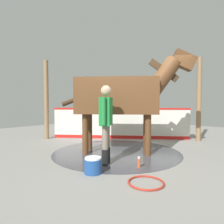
% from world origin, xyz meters
% --- Properties ---
extents(ground_plane, '(16.00, 16.00, 0.02)m').
position_xyz_m(ground_plane, '(0.00, 0.00, -0.01)').
color(ground_plane, gray).
extents(wet_patch, '(3.37, 3.37, 0.00)m').
position_xyz_m(wet_patch, '(-0.32, 0.01, 0.00)').
color(wet_patch, '#42444C').
rests_on(wet_patch, ground).
extents(barrier_wall, '(3.95, 3.19, 1.14)m').
position_xyz_m(barrier_wall, '(-1.60, 1.60, 0.53)').
color(barrier_wall, silver).
rests_on(barrier_wall, ground).
extents(roof_post_near, '(0.16, 0.16, 2.87)m').
position_xyz_m(roof_post_near, '(0.67, 3.09, 1.43)').
color(roof_post_near, olive).
rests_on(roof_post_near, ground).
extents(roof_post_far, '(0.16, 0.16, 2.87)m').
position_xyz_m(roof_post_far, '(-3.55, -0.29, 1.43)').
color(roof_post_far, olive).
rests_on(roof_post_far, ground).
extents(horse, '(2.87, 2.39, 2.68)m').
position_xyz_m(horse, '(-0.22, 0.10, 1.51)').
color(horse, brown).
rests_on(horse, ground).
extents(handler, '(0.46, 0.57, 1.69)m').
position_xyz_m(handler, '(0.18, -0.88, 0.97)').
color(handler, black).
rests_on(handler, ground).
extents(wash_bucket, '(0.33, 0.33, 0.30)m').
position_xyz_m(wash_bucket, '(0.43, -1.47, 0.15)').
color(wash_bucket, '#1E478C').
rests_on(wash_bucket, ground).
extents(bottle_shampoo, '(0.08, 0.08, 0.24)m').
position_xyz_m(bottle_shampoo, '(0.11, -1.30, 0.11)').
color(bottle_shampoo, '#D8CC4C').
rests_on(bottle_shampoo, ground).
extents(bottle_spray, '(0.07, 0.07, 0.24)m').
position_xyz_m(bottle_spray, '(0.87, -0.64, 0.11)').
color(bottle_spray, '#CC5933').
rests_on(bottle_spray, ground).
extents(hose_coil, '(0.60, 0.60, 0.03)m').
position_xyz_m(hose_coil, '(1.42, -1.19, 0.02)').
color(hose_coil, '#B72D1E').
rests_on(hose_coil, ground).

